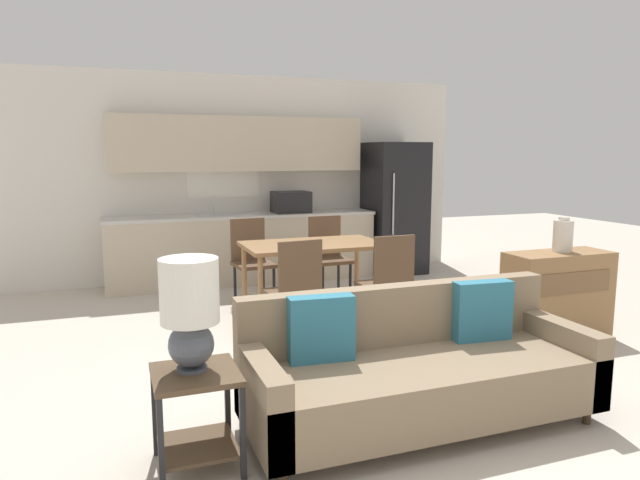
{
  "coord_description": "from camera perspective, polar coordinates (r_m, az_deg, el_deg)",
  "views": [
    {
      "loc": [
        -1.61,
        -2.98,
        1.67
      ],
      "look_at": [
        0.04,
        1.5,
        0.95
      ],
      "focal_mm": 32.0,
      "sensor_mm": 36.0,
      "label": 1
    }
  ],
  "objects": [
    {
      "name": "ground_plane",
      "position": [
        3.78,
        7.67,
        -17.76
      ],
      "size": [
        20.0,
        20.0,
        0.0
      ],
      "primitive_type": "plane",
      "color": "beige"
    },
    {
      "name": "wall_back",
      "position": [
        7.79,
        -8.31,
        6.16
      ],
      "size": [
        6.4,
        0.07,
        2.7
      ],
      "color": "silver",
      "rests_on": "ground_plane"
    },
    {
      "name": "kitchen_counter",
      "position": [
        7.53,
        -7.66,
        2.21
      ],
      "size": [
        3.49,
        0.65,
        2.15
      ],
      "color": "beige",
      "rests_on": "ground_plane"
    },
    {
      "name": "refrigerator",
      "position": [
        8.15,
        7.47,
        3.21
      ],
      "size": [
        0.74,
        0.78,
        1.83
      ],
      "color": "black",
      "rests_on": "ground_plane"
    },
    {
      "name": "dining_table",
      "position": [
        5.79,
        -0.7,
        -1.04
      ],
      "size": [
        1.4,
        0.81,
        0.78
      ],
      "color": "olive",
      "rests_on": "ground_plane"
    },
    {
      "name": "couch",
      "position": [
        3.7,
        9.61,
        -12.69
      ],
      "size": [
        2.18,
        0.8,
        0.83
      ],
      "color": "#3D2D1E",
      "rests_on": "ground_plane"
    },
    {
      "name": "side_table",
      "position": [
        3.22,
        -12.25,
        -15.68
      ],
      "size": [
        0.45,
        0.45,
        0.54
      ],
      "color": "brown",
      "rests_on": "ground_plane"
    },
    {
      "name": "table_lamp",
      "position": [
        3.07,
        -12.88,
        -6.62
      ],
      "size": [
        0.31,
        0.31,
        0.6
      ],
      "color": "#4C515B",
      "rests_on": "side_table"
    },
    {
      "name": "credenza",
      "position": [
        5.64,
        22.61,
        -5.12
      ],
      "size": [
        0.98,
        0.41,
        0.8
      ],
      "color": "olive",
      "rests_on": "ground_plane"
    },
    {
      "name": "vase",
      "position": [
        5.6,
        23.12,
        0.42
      ],
      "size": [
        0.17,
        0.17,
        0.31
      ],
      "color": "beige",
      "rests_on": "credenza"
    },
    {
      "name": "dining_chair_near_left",
      "position": [
        4.97,
        -2.52,
        -4.73
      ],
      "size": [
        0.46,
        0.46,
        0.95
      ],
      "rotation": [
        0.0,
        0.0,
        3.24
      ],
      "color": "brown",
      "rests_on": "ground_plane"
    },
    {
      "name": "dining_chair_far_left",
      "position": [
        6.43,
        -6.86,
        -1.71
      ],
      "size": [
        0.46,
        0.46,
        0.95
      ],
      "rotation": [
        0.0,
        0.0,
        0.1
      ],
      "color": "brown",
      "rests_on": "ground_plane"
    },
    {
      "name": "dining_chair_far_right",
      "position": [
        6.64,
        0.85,
        -1.33
      ],
      "size": [
        0.43,
        0.43,
        0.95
      ],
      "rotation": [
        0.0,
        0.0,
        0.02
      ],
      "color": "brown",
      "rests_on": "ground_plane"
    },
    {
      "name": "dining_chair_near_right",
      "position": [
        5.29,
        6.78,
        -3.97
      ],
      "size": [
        0.43,
        0.43,
        0.95
      ],
      "rotation": [
        0.0,
        0.0,
        3.16
      ],
      "color": "brown",
      "rests_on": "ground_plane"
    }
  ]
}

